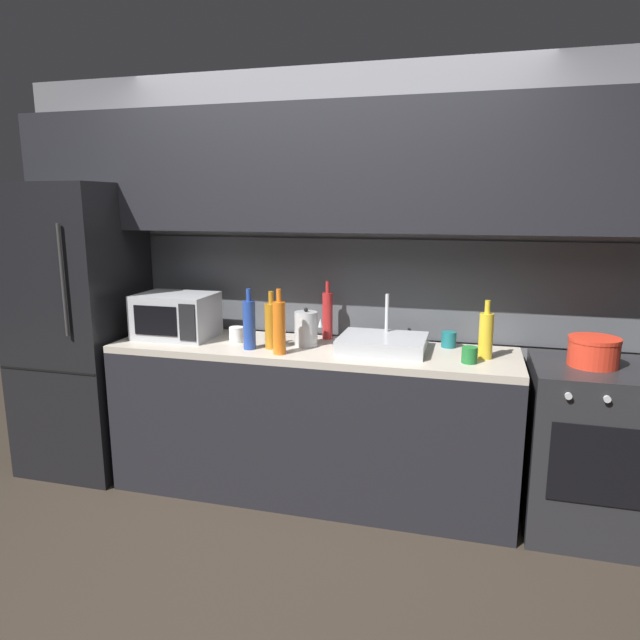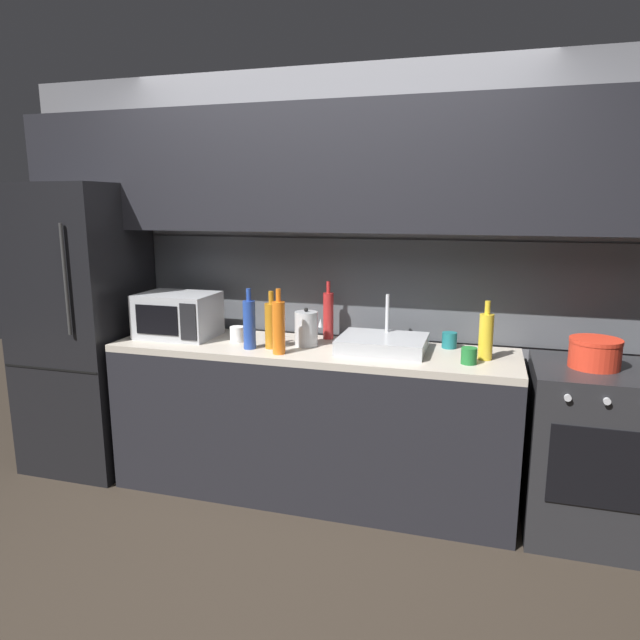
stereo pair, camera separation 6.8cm
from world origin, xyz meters
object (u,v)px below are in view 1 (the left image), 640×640
(microwave, at_px, (176,316))
(wine_bottle_orange, at_px, (279,327))
(wine_bottle_amber, at_px, (272,325))
(mug_white, at_px, (237,334))
(kettle, at_px, (306,329))
(cooking_pot, at_px, (594,352))
(wine_bottle_blue, at_px, (249,324))
(wine_bottle_red, at_px, (327,315))
(oven_range, at_px, (587,449))
(mug_teal, at_px, (449,340))
(refrigerator, at_px, (81,329))
(mug_green, at_px, (470,355))
(wine_bottle_yellow, at_px, (486,335))

(microwave, relative_size, wine_bottle_orange, 1.28)
(wine_bottle_amber, bearing_deg, mug_white, 160.79)
(kettle, bearing_deg, cooking_pot, -0.84)
(wine_bottle_blue, bearing_deg, wine_bottle_red, 44.61)
(microwave, bearing_deg, mug_white, -2.50)
(oven_range, height_order, mug_teal, mug_teal)
(refrigerator, relative_size, wine_bottle_orange, 5.09)
(microwave, distance_m, mug_teal, 1.64)
(oven_range, bearing_deg, mug_teal, 164.86)
(kettle, height_order, mug_green, kettle)
(oven_range, height_order, kettle, kettle)
(wine_bottle_blue, bearing_deg, mug_white, 135.55)
(mug_teal, bearing_deg, wine_bottle_yellow, -44.72)
(mug_green, bearing_deg, wine_bottle_orange, -175.09)
(wine_bottle_orange, relative_size, mug_teal, 4.00)
(microwave, height_order, mug_green, microwave)
(oven_range, bearing_deg, microwave, 179.52)
(oven_range, distance_m, wine_bottle_orange, 1.74)
(wine_bottle_orange, distance_m, wine_bottle_amber, 0.14)
(oven_range, distance_m, mug_white, 2.02)
(oven_range, bearing_deg, wine_bottle_amber, -177.10)
(kettle, xyz_separation_m, mug_green, (0.92, -0.13, -0.06))
(wine_bottle_orange, xyz_separation_m, wine_bottle_yellow, (1.08, 0.20, -0.02))
(wine_bottle_amber, bearing_deg, wine_bottle_red, 51.53)
(wine_bottle_red, bearing_deg, mug_teal, -1.96)
(mug_green, bearing_deg, wine_bottle_amber, 178.88)
(wine_bottle_red, relative_size, mug_white, 3.92)
(wine_bottle_red, bearing_deg, oven_range, -8.73)
(refrigerator, xyz_separation_m, cooking_pot, (3.03, 0.00, 0.06))
(kettle, bearing_deg, wine_bottle_blue, -151.31)
(refrigerator, bearing_deg, mug_green, -2.57)
(kettle, bearing_deg, microwave, -179.72)
(oven_range, bearing_deg, cooking_pot, 174.22)
(wine_bottle_orange, height_order, wine_bottle_blue, wine_bottle_orange)
(mug_white, relative_size, mug_green, 1.06)
(oven_range, xyz_separation_m, wine_bottle_blue, (-1.82, -0.13, 0.59))
(refrigerator, xyz_separation_m, wine_bottle_blue, (1.22, -0.13, 0.13))
(mug_teal, height_order, cooking_pot, cooking_pot)
(oven_range, relative_size, kettle, 4.04)
(kettle, relative_size, wine_bottle_blue, 0.65)
(wine_bottle_amber, height_order, mug_teal, wine_bottle_amber)
(wine_bottle_red, distance_m, mug_white, 0.56)
(kettle, height_order, mug_white, kettle)
(wine_bottle_yellow, distance_m, mug_white, 1.42)
(wine_bottle_blue, bearing_deg, refrigerator, 173.71)
(wine_bottle_blue, relative_size, mug_white, 3.84)
(mug_green, distance_m, mug_teal, 0.33)
(microwave, relative_size, mug_white, 5.12)
(microwave, relative_size, cooking_pot, 1.84)
(wine_bottle_blue, xyz_separation_m, wine_bottle_yellow, (1.28, 0.14, -0.02))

